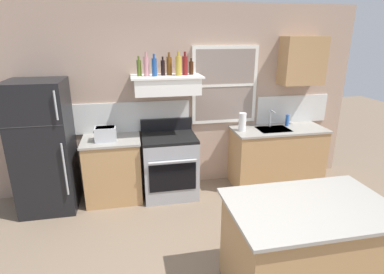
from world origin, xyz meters
TOP-DOWN VIEW (x-y plane):
  - back_wall at (0.03, 2.23)m, footprint 5.40×0.11m
  - refrigerator at (-1.90, 1.84)m, footprint 0.70×0.72m
  - counter_left_of_stove at (-1.05, 1.90)m, footprint 0.79×0.63m
  - toaster at (-1.11, 1.84)m, footprint 0.30×0.20m
  - stove_range at (-0.25, 1.86)m, footprint 0.76×0.69m
  - range_hood_shelf at (-0.25, 1.96)m, footprint 0.96×0.52m
  - bottle_olive_oil_square at (-0.61, 1.98)m, footprint 0.06×0.06m
  - bottle_rose_pink at (-0.52, 1.94)m, footprint 0.07×0.07m
  - bottle_blue_liqueur at (-0.41, 1.91)m, footprint 0.07×0.07m
  - bottle_balsamic_dark at (-0.29, 1.97)m, footprint 0.06×0.06m
  - bottle_amber_wine at (-0.20, 2.01)m, footprint 0.07×0.07m
  - bottle_champagne_gold_foil at (-0.09, 1.93)m, footprint 0.08×0.08m
  - bottle_red_label_wine at (0.01, 1.96)m, footprint 0.07×0.07m
  - bottle_brown_stout at (0.10, 1.99)m, footprint 0.06×0.06m
  - counter_right_with_sink at (1.45, 1.90)m, footprint 1.43×0.63m
  - sink_faucet at (1.35, 2.00)m, footprint 0.03×0.17m
  - paper_towel_roll at (0.85, 1.90)m, footprint 0.11×0.11m
  - dish_soap_bottle at (1.63, 2.00)m, footprint 0.06×0.06m
  - kitchen_island at (0.69, -0.22)m, footprint 1.40×0.90m
  - upper_cabinet_right at (1.80, 2.04)m, footprint 0.64×0.32m

SIDE VIEW (x-z plane):
  - counter_left_of_stove at x=-1.05m, z-range 0.00..0.91m
  - counter_right_with_sink at x=1.45m, z-range 0.00..0.91m
  - kitchen_island at x=0.69m, z-range 0.00..0.91m
  - stove_range at x=-0.25m, z-range -0.08..1.01m
  - refrigerator at x=-1.90m, z-range 0.00..1.74m
  - dish_soap_bottle at x=1.63m, z-range 0.91..1.09m
  - toaster at x=-1.11m, z-range 0.91..1.10m
  - paper_towel_roll at x=0.85m, z-range 0.91..1.18m
  - sink_faucet at x=1.35m, z-range 0.94..1.22m
  - back_wall at x=0.03m, z-range 0.00..2.70m
  - range_hood_shelf at x=-0.25m, z-range 1.50..1.75m
  - bottle_brown_stout at x=0.10m, z-range 1.73..1.95m
  - bottle_balsamic_dark at x=-0.29m, z-range 1.73..1.98m
  - bottle_olive_oil_square at x=-0.61m, z-range 1.72..1.98m
  - bottle_blue_liqueur at x=-0.41m, z-range 1.72..2.01m
  - bottle_amber_wine at x=-0.20m, z-range 1.72..2.02m
  - bottle_red_label_wine at x=0.01m, z-range 1.72..2.03m
  - bottle_rose_pink at x=-0.52m, z-range 1.72..2.03m
  - bottle_champagne_gold_foil at x=-0.09m, z-range 1.72..2.04m
  - upper_cabinet_right at x=1.80m, z-range 1.55..2.25m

